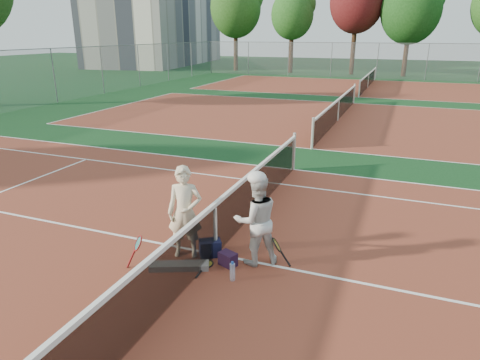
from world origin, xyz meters
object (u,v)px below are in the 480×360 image
at_px(player_a, 185,212).
at_px(water_bottle, 232,272).
at_px(player_b, 256,220).
at_px(racket_spare, 206,264).
at_px(apartment_block, 157,2).
at_px(sports_bag_navy, 210,248).
at_px(racket_red, 139,251).
at_px(net_main, 215,229).
at_px(racket_black_held, 276,253).
at_px(sports_bag_purple, 228,259).

height_order(player_a, water_bottle, player_a).
bearing_deg(water_bottle, player_b, 77.43).
height_order(player_b, racket_spare, player_b).
bearing_deg(player_b, player_a, -25.74).
xyz_separation_m(player_b, racket_spare, (-0.76, -0.41, -0.78)).
bearing_deg(player_b, apartment_block, -92.65).
relative_size(apartment_block, player_b, 13.71).
xyz_separation_m(sports_bag_navy, water_bottle, (0.69, -0.61, 0.00)).
height_order(racket_red, racket_spare, racket_red).
height_order(net_main, sports_bag_navy, net_main).
height_order(racket_black_held, racket_spare, racket_black_held).
bearing_deg(player_a, racket_red, -150.78).
xyz_separation_m(net_main, racket_spare, (-0.00, -0.39, -0.49)).
height_order(apartment_block, player_b, apartment_block).
bearing_deg(racket_red, sports_bag_navy, -7.35).
relative_size(net_main, water_bottle, 36.60).
xyz_separation_m(apartment_block, sports_bag_navy, (27.92, -44.06, -7.35)).
xyz_separation_m(racket_red, water_bottle, (1.68, 0.15, -0.12)).
relative_size(racket_spare, sports_bag_navy, 1.59).
bearing_deg(sports_bag_purple, racket_black_held, 19.02).
height_order(racket_red, water_bottle, racket_red).
relative_size(net_main, racket_red, 20.10).
height_order(net_main, racket_spare, net_main).
distance_m(player_b, sports_bag_purple, 0.85).
height_order(player_b, sports_bag_navy, player_b).
bearing_deg(racket_red, net_main, -7.44).
relative_size(net_main, sports_bag_navy, 29.03).
bearing_deg(sports_bag_purple, racket_red, -158.55).
bearing_deg(apartment_block, racket_black_held, -56.48).
bearing_deg(racket_red, player_b, -20.11).
height_order(racket_black_held, water_bottle, racket_black_held).
height_order(player_a, racket_spare, player_a).
relative_size(player_a, sports_bag_navy, 4.43).
height_order(net_main, water_bottle, net_main).
distance_m(racket_red, sports_bag_navy, 1.25).
relative_size(player_a, racket_red, 3.07).
distance_m(net_main, sports_bag_navy, 0.38).
relative_size(net_main, player_a, 6.55).
xyz_separation_m(sports_bag_purple, water_bottle, (0.25, -0.41, 0.03)).
xyz_separation_m(racket_spare, sports_bag_purple, (0.35, 0.12, 0.10)).
height_order(player_a, sports_bag_navy, player_a).
bearing_deg(sports_bag_purple, water_bottle, -58.22).
bearing_deg(sports_bag_navy, racket_spare, -76.17).
xyz_separation_m(net_main, racket_black_held, (1.14, 0.01, -0.25)).
xyz_separation_m(racket_red, sports_bag_purple, (1.42, 0.56, -0.15)).
bearing_deg(racket_black_held, sports_bag_purple, -0.53).
distance_m(net_main, racket_red, 1.37).
distance_m(apartment_block, sports_bag_navy, 52.68).
xyz_separation_m(racket_red, sports_bag_navy, (0.99, 0.76, -0.12)).
bearing_deg(player_a, net_main, 4.34).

